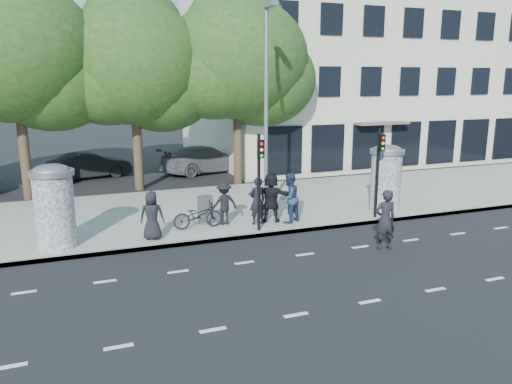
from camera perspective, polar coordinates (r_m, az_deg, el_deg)
name	(u,v)px	position (r m, az deg, el deg)	size (l,w,h in m)	color
ground	(326,270)	(14.58, 8.06, -8.85)	(120.00, 120.00, 0.00)	black
sidewalk	(241,206)	(21.11, -1.72, -1.66)	(40.00, 8.00, 0.15)	gray
curb	(278,233)	(17.56, 2.50, -4.68)	(40.00, 0.10, 0.16)	slate
lane_dash_near	(370,302)	(12.86, 12.86, -12.11)	(32.00, 0.12, 0.01)	silver
lane_dash_far	(305,254)	(15.74, 5.60, -7.12)	(32.00, 0.12, 0.01)	silver
ad_column_left	(54,204)	(16.78, -22.08, -1.29)	(1.36, 1.36, 2.65)	beige
ad_column_right	(386,176)	(20.69, 14.62, 1.78)	(1.36, 1.36, 2.65)	beige
traffic_pole_near	(259,172)	(17.04, 0.39, 2.26)	(0.22, 0.31, 3.40)	black
traffic_pole_far	(379,164)	(19.27, 13.85, 3.12)	(0.22, 0.31, 3.40)	black
street_lamp	(267,93)	(19.91, 1.23, 11.21)	(0.25, 0.93, 8.00)	slate
tree_mid_left	(14,51)	(24.43, -25.94, 14.27)	(7.20, 7.20, 9.57)	#38281C
tree_near_left	(133,63)	(24.74, -13.86, 14.11)	(6.80, 6.80, 8.97)	#38281C
tree_center	(237,59)	(25.48, -2.17, 14.98)	(7.00, 7.00, 9.30)	#38281C
building	(343,69)	(36.88, 9.91, 13.64)	(20.30, 15.85, 12.00)	beige
ped_a	(152,215)	(16.76, -11.81, -2.65)	(0.80, 0.52, 1.63)	black
ped_b	(257,201)	(18.11, 0.15, -1.03)	(0.63, 0.42, 1.74)	black
ped_c	(289,198)	(18.35, 3.81, -0.68)	(0.90, 0.70, 1.85)	navy
ped_d	(224,203)	(18.13, -3.68, -1.28)	(1.02, 0.59, 1.58)	black
ped_f	(271,197)	(18.40, 1.73, -0.62)	(1.72, 0.62, 1.86)	black
man_road	(385,220)	(16.40, 14.55, -3.08)	(0.71, 0.47, 1.95)	black
bicycle	(198,215)	(17.83, -6.65, -2.67)	(1.77, 0.62, 0.93)	black
cabinet_left	(205,210)	(18.36, -5.82, -2.03)	(0.50, 0.36, 1.04)	slate
cabinet_right	(379,197)	(20.68, 13.88, -0.58)	(0.52, 0.38, 1.09)	gray
car_mid	(90,165)	(28.86, -18.47, 2.91)	(4.33, 1.51, 1.43)	black
car_right	(205,159)	(29.22, -5.81, 3.75)	(5.35, 2.17, 1.55)	#585960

